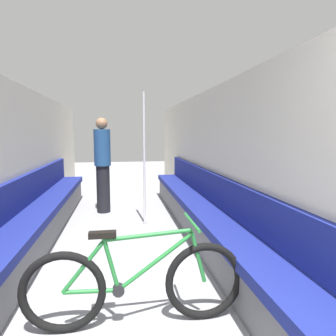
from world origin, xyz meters
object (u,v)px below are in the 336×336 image
bench_seat_row_left (32,226)px  bicycle (136,284)px  grab_pole_near (144,161)px  bench_seat_row_right (205,218)px  passenger_standing (103,164)px

bench_seat_row_left → bicycle: size_ratio=3.64×
grab_pole_near → bench_seat_row_right: bearing=-49.7°
bench_seat_row_left → passenger_standing: size_ratio=3.53×
bench_seat_row_right → bicycle: bearing=-121.3°
bench_seat_row_right → passenger_standing: 2.35m
bicycle → passenger_standing: bearing=77.9°
bench_seat_row_left → bench_seat_row_right: bearing=0.0°
bicycle → bench_seat_row_left: bearing=106.3°
bench_seat_row_left → grab_pole_near: bearing=30.9°
grab_pole_near → passenger_standing: bearing=130.3°
bench_seat_row_left → bicycle: bearing=-54.6°
bench_seat_row_right → bicycle: bench_seat_row_right is taller
grab_pole_near → passenger_standing: size_ratio=1.21×
passenger_standing → bench_seat_row_right: bearing=100.2°
bicycle → passenger_standing: passenger_standing is taller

